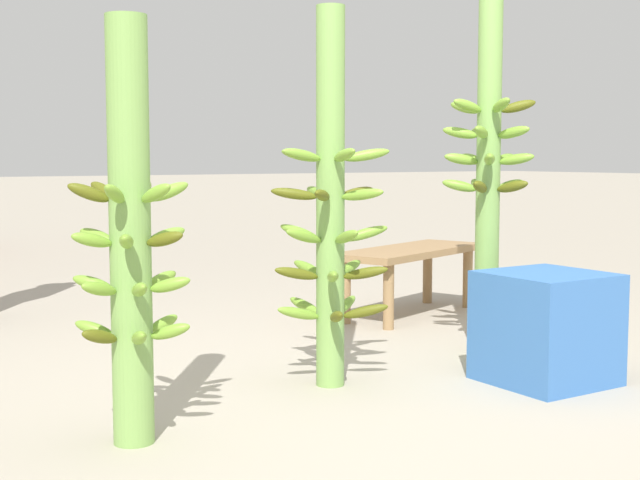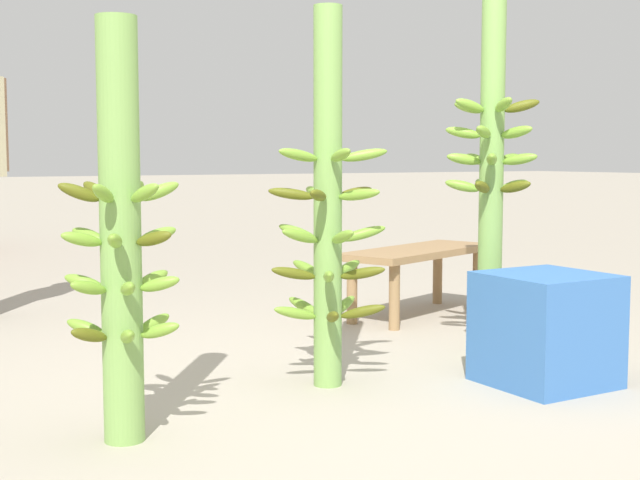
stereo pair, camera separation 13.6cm
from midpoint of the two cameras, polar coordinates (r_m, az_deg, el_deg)
The scene contains 6 objects.
ground_plane at distance 3.44m, azimuth 4.42°, elevation -10.48°, with size 80.00×80.00×0.00m, color #A89E8C.
banana_stalk_left at distance 2.94m, azimuth -11.36°, elevation 0.13°, with size 0.40×0.40×1.38m.
banana_stalk_center at distance 3.60m, azimuth 1.58°, elevation 2.00°, with size 0.49×0.49×1.53m.
banana_stalk_right at distance 4.24m, azimuth 11.82°, elevation 4.59°, with size 0.44×0.44×1.71m.
market_bench at distance 5.27m, azimuth 7.03°, elevation -1.24°, with size 1.17×0.75×0.40m.
produce_crate at distance 3.81m, azimuth 15.26°, elevation -5.52°, with size 0.46×0.46×0.46m.
Camera 2 is at (-1.84, -2.74, 0.94)m, focal length 50.00 mm.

